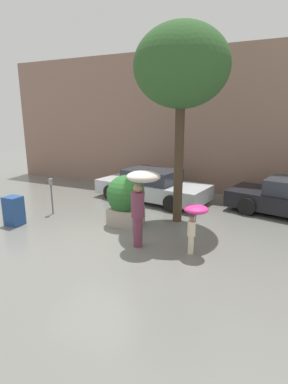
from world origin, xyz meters
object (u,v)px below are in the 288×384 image
Objects in this scene: planter_box at (126,199)px; parking_meter at (51,189)px; street_tree at (181,68)px; person_adult at (141,191)px; parked_car_near at (152,186)px; person_child at (195,216)px; newspaper_box at (14,211)px.

planter_box is 1.25× the size of parking_meter.
street_tree is 5.67m from parking_meter.
planter_box is 1.82m from person_adult.
person_adult is 4.52m from parked_car_near.
street_tree is (0.21, 2.24, 3.14)m from person_adult.
parking_meter is at bearing 123.93° from person_adult.
person_adult is at bearing 170.98° from person_child.
person_adult reaches higher than parking_meter.
newspaper_box is (-3.11, -1.52, -0.37)m from planter_box.
parked_car_near is 5.24× the size of newspaper_box.
person_adult is (1.14, -1.27, 0.65)m from planter_box.
planter_box is at bearing -163.81° from parked_car_near.
newspaper_box is at bearing 156.93° from parked_car_near.
planter_box is at bearing 140.89° from person_child.
person_child is 5.64m from newspaper_box.
street_tree reaches higher than parked_car_near.
street_tree reaches higher than person_child.
parked_car_near is at bearing 131.93° from street_tree.
street_tree reaches higher than newspaper_box.
parked_car_near is 5.19m from newspaper_box.
person_child is 0.21× the size of street_tree.
street_tree is (1.35, 0.97, 3.79)m from planter_box.
newspaper_box is (-4.46, -2.49, -4.17)m from street_tree.
planter_box reaches higher than parking_meter.
planter_box is at bearing -144.35° from street_tree.
newspaper_box is at bearing -153.97° from planter_box.
parking_meter is (-2.77, -0.20, 0.07)m from planter_box.
person_child is at bearing 3.90° from newspaper_box.
planter_box reaches higher than person_child.
person_adult is at bearing -151.30° from parked_car_near.
person_child is (1.35, 0.13, -0.50)m from person_adult.
parking_meter is 1.44m from newspaper_box.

